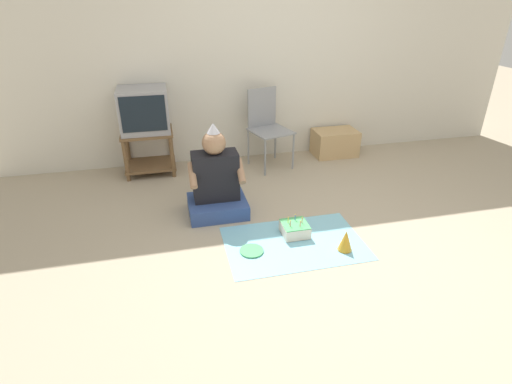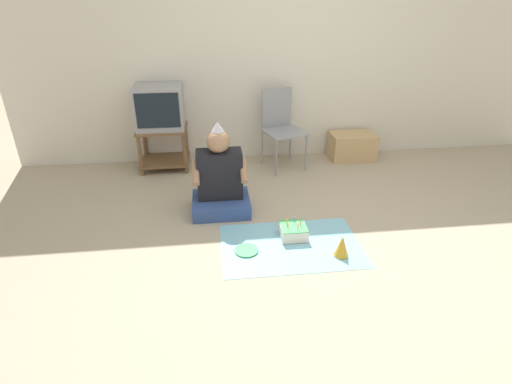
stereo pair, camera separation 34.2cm
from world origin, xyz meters
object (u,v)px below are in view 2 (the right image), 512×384
(birthday_cake, at_px, (293,231))
(party_hat_blue, at_px, (342,246))
(person_seated, at_px, (220,182))
(folding_chair, at_px, (281,124))
(paper_plate, at_px, (246,250))
(tv, at_px, (160,107))
(cardboard_box_stack, at_px, (352,146))

(birthday_cake, bearing_deg, party_hat_blue, -43.99)
(person_seated, height_order, party_hat_blue, person_seated)
(folding_chair, relative_size, paper_plate, 4.61)
(folding_chair, relative_size, party_hat_blue, 5.04)
(tv, distance_m, person_seated, 1.34)
(folding_chair, xyz_separation_m, birthday_cake, (-0.16, -1.59, -0.45))
(tv, relative_size, party_hat_blue, 2.92)
(tv, distance_m, party_hat_blue, 2.58)
(tv, height_order, cardboard_box_stack, tv)
(person_seated, distance_m, birthday_cake, 0.85)
(folding_chair, distance_m, party_hat_blue, 1.95)
(cardboard_box_stack, relative_size, paper_plate, 2.75)
(tv, relative_size, folding_chair, 0.58)
(tv, xyz_separation_m, folding_chair, (1.36, -0.08, -0.22))
(person_seated, bearing_deg, birthday_cake, -43.13)
(tv, xyz_separation_m, paper_plate, (0.79, -1.83, -0.72))
(person_seated, bearing_deg, tv, 118.91)
(folding_chair, distance_m, person_seated, 1.30)
(paper_plate, bearing_deg, birthday_cake, 21.31)
(folding_chair, xyz_separation_m, party_hat_blue, (0.17, -1.90, -0.42))
(tv, xyz_separation_m, party_hat_blue, (1.53, -1.98, -0.64))
(party_hat_blue, bearing_deg, birthday_cake, 136.01)
(person_seated, xyz_separation_m, birthday_cake, (0.59, -0.56, -0.24))
(folding_chair, xyz_separation_m, cardboard_box_stack, (0.92, 0.09, -0.35))
(person_seated, xyz_separation_m, paper_plate, (0.17, -0.72, -0.29))
(cardboard_box_stack, distance_m, birthday_cake, 2.00)
(folding_chair, xyz_separation_m, paper_plate, (-0.58, -1.75, -0.50))
(party_hat_blue, relative_size, paper_plate, 0.91)
(cardboard_box_stack, relative_size, person_seated, 0.61)
(person_seated, distance_m, party_hat_blue, 1.28)
(birthday_cake, xyz_separation_m, paper_plate, (-0.42, -0.16, -0.05))
(tv, relative_size, cardboard_box_stack, 0.97)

